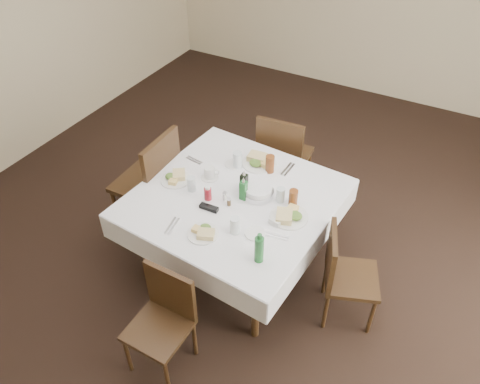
{
  "coord_description": "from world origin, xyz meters",
  "views": [
    {
      "loc": [
        1.29,
        -2.59,
        3.15
      ],
      "look_at": [
        -0.06,
        -0.14,
        0.8
      ],
      "focal_mm": 35.0,
      "sensor_mm": 36.0,
      "label": 1
    }
  ],
  "objects_px": {
    "chair_west": "(153,178)",
    "green_bottle": "(259,249)",
    "water_w": "(191,184)",
    "coffee_mug": "(210,173)",
    "chair_north": "(282,153)",
    "water_s": "(235,225)",
    "ketchup_bottle": "(208,193)",
    "water_e": "(280,195)",
    "oil_cruet_green": "(243,190)",
    "dining_table": "(235,203)",
    "bread_basket": "(258,191)",
    "chair_south": "(164,315)",
    "chair_east": "(342,271)",
    "water_n": "(238,160)",
    "oil_cruet_dark": "(244,182)"
  },
  "relations": [
    {
      "from": "water_w",
      "to": "oil_cruet_dark",
      "type": "xyz_separation_m",
      "value": [
        0.37,
        0.19,
        0.03
      ]
    },
    {
      "from": "water_n",
      "to": "water_e",
      "type": "bearing_deg",
      "value": -24.18
    },
    {
      "from": "chair_north",
      "to": "water_w",
      "type": "height_order",
      "value": "chair_north"
    },
    {
      "from": "ketchup_bottle",
      "to": "chair_east",
      "type": "bearing_deg",
      "value": 3.05
    },
    {
      "from": "water_e",
      "to": "ketchup_bottle",
      "type": "bearing_deg",
      "value": -153.62
    },
    {
      "from": "ketchup_bottle",
      "to": "green_bottle",
      "type": "distance_m",
      "value": 0.74
    },
    {
      "from": "water_w",
      "to": "chair_east",
      "type": "bearing_deg",
      "value": 1.27
    },
    {
      "from": "bread_basket",
      "to": "oil_cruet_green",
      "type": "relative_size",
      "value": 1.18
    },
    {
      "from": "chair_north",
      "to": "water_w",
      "type": "xyz_separation_m",
      "value": [
        -0.3,
        -1.09,
        0.28
      ]
    },
    {
      "from": "chair_east",
      "to": "oil_cruet_green",
      "type": "bearing_deg",
      "value": 174.86
    },
    {
      "from": "chair_north",
      "to": "water_s",
      "type": "height_order",
      "value": "chair_north"
    },
    {
      "from": "dining_table",
      "to": "chair_north",
      "type": "relative_size",
      "value": 1.66
    },
    {
      "from": "water_e",
      "to": "bread_basket",
      "type": "distance_m",
      "value": 0.18
    },
    {
      "from": "dining_table",
      "to": "water_e",
      "type": "xyz_separation_m",
      "value": [
        0.34,
        0.12,
        0.13
      ]
    },
    {
      "from": "oil_cruet_green",
      "to": "dining_table",
      "type": "bearing_deg",
      "value": -172.54
    },
    {
      "from": "water_n",
      "to": "bread_basket",
      "type": "distance_m",
      "value": 0.4
    },
    {
      "from": "ketchup_bottle",
      "to": "coffee_mug",
      "type": "height_order",
      "value": "ketchup_bottle"
    },
    {
      "from": "chair_north",
      "to": "ketchup_bottle",
      "type": "distance_m",
      "value": 1.16
    },
    {
      "from": "oil_cruet_dark",
      "to": "oil_cruet_green",
      "type": "height_order",
      "value": "same"
    },
    {
      "from": "chair_south",
      "to": "water_e",
      "type": "distance_m",
      "value": 1.23
    },
    {
      "from": "dining_table",
      "to": "bread_basket",
      "type": "distance_m",
      "value": 0.22
    },
    {
      "from": "chair_south",
      "to": "green_bottle",
      "type": "relative_size",
      "value": 3.36
    },
    {
      "from": "water_n",
      "to": "green_bottle",
      "type": "relative_size",
      "value": 0.6
    },
    {
      "from": "chair_east",
      "to": "water_e",
      "type": "xyz_separation_m",
      "value": [
        -0.61,
        0.19,
        0.35
      ]
    },
    {
      "from": "bread_basket",
      "to": "chair_east",
      "type": "bearing_deg",
      "value": -12.13
    },
    {
      "from": "water_n",
      "to": "dining_table",
      "type": "bearing_deg",
      "value": -64.43
    },
    {
      "from": "dining_table",
      "to": "bread_basket",
      "type": "bearing_deg",
      "value": 33.29
    },
    {
      "from": "oil_cruet_green",
      "to": "water_e",
      "type": "bearing_deg",
      "value": 22.8
    },
    {
      "from": "water_e",
      "to": "ketchup_bottle",
      "type": "distance_m",
      "value": 0.56
    },
    {
      "from": "water_s",
      "to": "coffee_mug",
      "type": "height_order",
      "value": "water_s"
    },
    {
      "from": "chair_east",
      "to": "coffee_mug",
      "type": "distance_m",
      "value": 1.3
    },
    {
      "from": "dining_table",
      "to": "water_w",
      "type": "bearing_deg",
      "value": -163.81
    },
    {
      "from": "water_n",
      "to": "bread_basket",
      "type": "height_order",
      "value": "water_n"
    },
    {
      "from": "oil_cruet_green",
      "to": "green_bottle",
      "type": "distance_m",
      "value": 0.65
    },
    {
      "from": "chair_west",
      "to": "green_bottle",
      "type": "xyz_separation_m",
      "value": [
        1.32,
        -0.54,
        0.28
      ]
    },
    {
      "from": "water_s",
      "to": "oil_cruet_green",
      "type": "height_order",
      "value": "oil_cruet_green"
    },
    {
      "from": "water_w",
      "to": "coffee_mug",
      "type": "bearing_deg",
      "value": 78.16
    },
    {
      "from": "water_n",
      "to": "green_bottle",
      "type": "xyz_separation_m",
      "value": [
        0.63,
        -0.85,
        0.03
      ]
    },
    {
      "from": "dining_table",
      "to": "chair_south",
      "type": "distance_m",
      "value": 1.04
    },
    {
      "from": "ketchup_bottle",
      "to": "oil_cruet_green",
      "type": "bearing_deg",
      "value": 30.1
    },
    {
      "from": "dining_table",
      "to": "chair_south",
      "type": "xyz_separation_m",
      "value": [
        0.02,
        -1.01,
        -0.22
      ]
    },
    {
      "from": "bread_basket",
      "to": "ketchup_bottle",
      "type": "bearing_deg",
      "value": -144.32
    },
    {
      "from": "water_e",
      "to": "coffee_mug",
      "type": "bearing_deg",
      "value": -178.89
    },
    {
      "from": "oil_cruet_green",
      "to": "green_bottle",
      "type": "relative_size",
      "value": 0.86
    },
    {
      "from": "chair_south",
      "to": "coffee_mug",
      "type": "xyz_separation_m",
      "value": [
        -0.31,
        1.12,
        0.34
      ]
    },
    {
      "from": "bread_basket",
      "to": "oil_cruet_green",
      "type": "distance_m",
      "value": 0.13
    },
    {
      "from": "chair_east",
      "to": "ketchup_bottle",
      "type": "xyz_separation_m",
      "value": [
        -1.11,
        -0.06,
        0.35
      ]
    },
    {
      "from": "chair_east",
      "to": "water_w",
      "type": "distance_m",
      "value": 1.33
    },
    {
      "from": "coffee_mug",
      "to": "water_e",
      "type": "bearing_deg",
      "value": 1.11
    },
    {
      "from": "chair_north",
      "to": "chair_west",
      "type": "bearing_deg",
      "value": -130.53
    }
  ]
}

